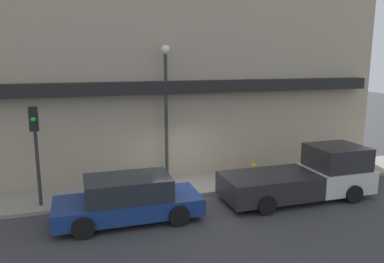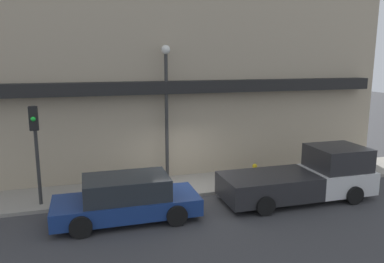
{
  "view_description": "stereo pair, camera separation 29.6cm",
  "coord_description": "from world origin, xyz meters",
  "px_view_note": "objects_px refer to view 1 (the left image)",
  "views": [
    {
      "loc": [
        -3.98,
        -12.66,
        5.13
      ],
      "look_at": [
        0.31,
        0.97,
        2.33
      ],
      "focal_mm": 35.0,
      "sensor_mm": 36.0,
      "label": 1
    },
    {
      "loc": [
        -3.69,
        -12.74,
        5.13
      ],
      "look_at": [
        0.31,
        0.97,
        2.33
      ],
      "focal_mm": 35.0,
      "sensor_mm": 36.0,
      "label": 2
    }
  ],
  "objects_px": {
    "fire_hydrant": "(254,172)",
    "traffic_light": "(35,138)",
    "parked_car": "(128,199)",
    "street_lamp": "(166,98)",
    "pickup_truck": "(306,176)"
  },
  "relations": [
    {
      "from": "pickup_truck",
      "to": "street_lamp",
      "type": "xyz_separation_m",
      "value": [
        -4.55,
        3.14,
        2.76
      ]
    },
    {
      "from": "pickup_truck",
      "to": "parked_car",
      "type": "xyz_separation_m",
      "value": [
        -6.59,
        0.0,
        -0.12
      ]
    },
    {
      "from": "pickup_truck",
      "to": "street_lamp",
      "type": "distance_m",
      "value": 6.18
    },
    {
      "from": "parked_car",
      "to": "fire_hydrant",
      "type": "height_order",
      "value": "parked_car"
    },
    {
      "from": "pickup_truck",
      "to": "street_lamp",
      "type": "height_order",
      "value": "street_lamp"
    },
    {
      "from": "parked_car",
      "to": "street_lamp",
      "type": "xyz_separation_m",
      "value": [
        2.04,
        3.14,
        2.88
      ]
    },
    {
      "from": "parked_car",
      "to": "street_lamp",
      "type": "height_order",
      "value": "street_lamp"
    },
    {
      "from": "pickup_truck",
      "to": "street_lamp",
      "type": "relative_size",
      "value": 1.02
    },
    {
      "from": "fire_hydrant",
      "to": "traffic_light",
      "type": "distance_m",
      "value": 8.52
    },
    {
      "from": "parked_car",
      "to": "street_lamp",
      "type": "relative_size",
      "value": 0.84
    },
    {
      "from": "fire_hydrant",
      "to": "street_lamp",
      "type": "xyz_separation_m",
      "value": [
        -3.45,
        1.1,
        3.09
      ]
    },
    {
      "from": "pickup_truck",
      "to": "fire_hydrant",
      "type": "xyz_separation_m",
      "value": [
        -1.1,
        2.05,
        -0.33
      ]
    },
    {
      "from": "pickup_truck",
      "to": "traffic_light",
      "type": "xyz_separation_m",
      "value": [
        -9.36,
        1.73,
        1.69
      ]
    },
    {
      "from": "pickup_truck",
      "to": "fire_hydrant",
      "type": "relative_size",
      "value": 7.74
    },
    {
      "from": "pickup_truck",
      "to": "traffic_light",
      "type": "height_order",
      "value": "traffic_light"
    }
  ]
}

